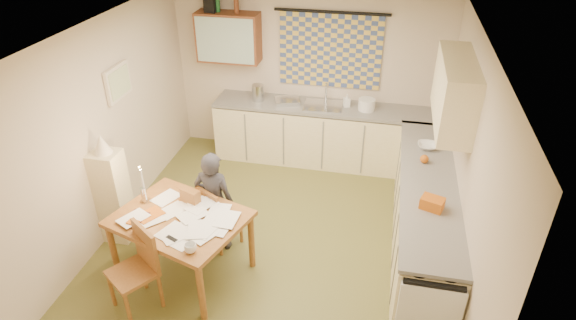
% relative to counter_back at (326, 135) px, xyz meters
% --- Properties ---
extents(floor, '(4.00, 4.50, 0.02)m').
position_rel_counter_back_xyz_m(floor, '(-0.32, -1.95, -0.46)').
color(floor, brown).
rests_on(floor, ground).
extents(ceiling, '(4.00, 4.50, 0.02)m').
position_rel_counter_back_xyz_m(ceiling, '(-0.32, -1.95, 2.06)').
color(ceiling, white).
rests_on(ceiling, floor).
extents(wall_back, '(4.00, 0.02, 2.50)m').
position_rel_counter_back_xyz_m(wall_back, '(-0.32, 0.31, 0.80)').
color(wall_back, beige).
rests_on(wall_back, floor).
extents(wall_front, '(4.00, 0.02, 2.50)m').
position_rel_counter_back_xyz_m(wall_front, '(-0.32, -4.21, 0.80)').
color(wall_front, beige).
rests_on(wall_front, floor).
extents(wall_left, '(0.02, 4.50, 2.50)m').
position_rel_counter_back_xyz_m(wall_left, '(-2.33, -1.95, 0.80)').
color(wall_left, beige).
rests_on(wall_left, floor).
extents(wall_right, '(0.02, 4.50, 2.50)m').
position_rel_counter_back_xyz_m(wall_right, '(1.69, -1.95, 0.80)').
color(wall_right, beige).
rests_on(wall_right, floor).
extents(window_blind, '(1.45, 0.03, 1.05)m').
position_rel_counter_back_xyz_m(window_blind, '(-0.02, 0.27, 1.20)').
color(window_blind, '#384B81').
rests_on(window_blind, wall_back).
extents(curtain_rod, '(1.60, 0.04, 0.04)m').
position_rel_counter_back_xyz_m(curtain_rod, '(-0.02, 0.25, 1.75)').
color(curtain_rod, black).
rests_on(curtain_rod, wall_back).
extents(wall_cabinet, '(0.90, 0.34, 0.70)m').
position_rel_counter_back_xyz_m(wall_cabinet, '(-1.47, 0.13, 1.35)').
color(wall_cabinet, '#5E2E18').
rests_on(wall_cabinet, wall_back).
extents(wall_cabinet_glass, '(0.84, 0.02, 0.64)m').
position_rel_counter_back_xyz_m(wall_cabinet_glass, '(-1.47, -0.04, 1.35)').
color(wall_cabinet_glass, '#99B2A5').
rests_on(wall_cabinet_glass, wall_back).
extents(upper_cabinet_right, '(0.34, 1.30, 0.70)m').
position_rel_counter_back_xyz_m(upper_cabinet_right, '(1.51, -1.40, 1.40)').
color(upper_cabinet_right, beige).
rests_on(upper_cabinet_right, wall_right).
extents(framed_print, '(0.04, 0.50, 0.40)m').
position_rel_counter_back_xyz_m(framed_print, '(-2.29, -1.55, 1.25)').
color(framed_print, beige).
rests_on(framed_print, wall_left).
extents(print_canvas, '(0.01, 0.42, 0.32)m').
position_rel_counter_back_xyz_m(print_canvas, '(-2.27, -1.55, 1.25)').
color(print_canvas, white).
rests_on(print_canvas, wall_left).
extents(counter_back, '(3.30, 0.62, 0.92)m').
position_rel_counter_back_xyz_m(counter_back, '(0.00, 0.00, 0.00)').
color(counter_back, beige).
rests_on(counter_back, floor).
extents(counter_right, '(0.62, 2.95, 0.92)m').
position_rel_counter_back_xyz_m(counter_right, '(1.38, -1.71, -0.00)').
color(counter_right, beige).
rests_on(counter_right, floor).
extents(stove, '(0.55, 0.55, 0.85)m').
position_rel_counter_back_xyz_m(stove, '(1.38, -2.98, -0.03)').
color(stove, white).
rests_on(stove, floor).
extents(sink, '(0.57, 0.48, 0.10)m').
position_rel_counter_back_xyz_m(sink, '(-0.05, 0.00, 0.43)').
color(sink, silver).
rests_on(sink, counter_back).
extents(tap, '(0.03, 0.03, 0.28)m').
position_rel_counter_back_xyz_m(tap, '(-0.04, 0.18, 0.61)').
color(tap, silver).
rests_on(tap, counter_back).
extents(dish_rack, '(0.42, 0.39, 0.06)m').
position_rel_counter_back_xyz_m(dish_rack, '(-0.59, 0.00, 0.50)').
color(dish_rack, silver).
rests_on(dish_rack, counter_back).
extents(kettle, '(0.21, 0.21, 0.24)m').
position_rel_counter_back_xyz_m(kettle, '(-1.03, 0.00, 0.59)').
color(kettle, silver).
rests_on(kettle, counter_back).
extents(mixing_bowl, '(0.27, 0.27, 0.16)m').
position_rel_counter_back_xyz_m(mixing_bowl, '(0.57, 0.00, 0.55)').
color(mixing_bowl, white).
rests_on(mixing_bowl, counter_back).
extents(soap_bottle, '(0.15, 0.15, 0.19)m').
position_rel_counter_back_xyz_m(soap_bottle, '(0.28, 0.05, 0.57)').
color(soap_bottle, white).
rests_on(soap_bottle, counter_back).
extents(bowl, '(0.28, 0.28, 0.06)m').
position_rel_counter_back_xyz_m(bowl, '(1.38, -0.96, 0.50)').
color(bowl, white).
rests_on(bowl, counter_right).
extents(orange_bag, '(0.26, 0.22, 0.12)m').
position_rel_counter_back_xyz_m(orange_bag, '(1.38, -2.22, 0.53)').
color(orange_bag, '#BF5A11').
rests_on(orange_bag, counter_right).
extents(fruit_orange, '(0.10, 0.10, 0.10)m').
position_rel_counter_back_xyz_m(fruit_orange, '(1.33, -1.33, 0.52)').
color(fruit_orange, '#BF5A11').
rests_on(fruit_orange, counter_right).
extents(speaker, '(0.18, 0.22, 0.26)m').
position_rel_counter_back_xyz_m(speaker, '(-1.69, 0.13, 1.83)').
color(speaker, black).
rests_on(speaker, wall_cabinet).
extents(bottle_green, '(0.08, 0.08, 0.26)m').
position_rel_counter_back_xyz_m(bottle_green, '(-1.61, 0.13, 1.83)').
color(bottle_green, '#195926').
rests_on(bottle_green, wall_cabinet).
extents(bottle_brown, '(0.07, 0.07, 0.26)m').
position_rel_counter_back_xyz_m(bottle_brown, '(-1.33, 0.13, 1.83)').
color(bottle_brown, '#5E2E18').
rests_on(bottle_brown, wall_cabinet).
extents(dining_table, '(1.54, 1.34, 0.75)m').
position_rel_counter_back_xyz_m(dining_table, '(-1.16, -2.68, -0.07)').
color(dining_table, brown).
rests_on(dining_table, floor).
extents(chair_far, '(0.51, 0.51, 0.82)m').
position_rel_counter_back_xyz_m(chair_far, '(-0.92, -2.15, -0.20)').
color(chair_far, brown).
rests_on(chair_far, floor).
extents(chair_near, '(0.57, 0.57, 0.91)m').
position_rel_counter_back_xyz_m(chair_near, '(-1.43, -3.25, -0.17)').
color(chair_near, brown).
rests_on(chair_near, floor).
extents(person, '(0.49, 0.35, 1.26)m').
position_rel_counter_back_xyz_m(person, '(-0.96, -2.19, 0.18)').
color(person, black).
rests_on(person, floor).
extents(shelf_stand, '(0.32, 0.30, 1.17)m').
position_rel_counter_back_xyz_m(shelf_stand, '(-2.16, -2.29, 0.13)').
color(shelf_stand, beige).
rests_on(shelf_stand, floor).
extents(lampshade, '(0.20, 0.20, 0.22)m').
position_rel_counter_back_xyz_m(lampshade, '(-2.16, -2.29, 0.83)').
color(lampshade, beige).
rests_on(lampshade, shelf_stand).
extents(letter_rack, '(0.24, 0.18, 0.16)m').
position_rel_counter_back_xyz_m(letter_rack, '(-1.13, -2.41, 0.38)').
color(letter_rack, brown).
rests_on(letter_rack, dining_table).
extents(mug, '(0.13, 0.13, 0.09)m').
position_rel_counter_back_xyz_m(mug, '(-0.83, -3.16, 0.34)').
color(mug, white).
rests_on(mug, dining_table).
extents(magazine, '(0.28, 0.33, 0.03)m').
position_rel_counter_back_xyz_m(magazine, '(-1.68, -2.81, 0.31)').
color(magazine, maroon).
rests_on(magazine, dining_table).
extents(book, '(0.44, 0.44, 0.02)m').
position_rel_counter_back_xyz_m(book, '(-1.54, -2.68, 0.31)').
color(book, '#BF5A11').
rests_on(book, dining_table).
extents(orange_box, '(0.13, 0.10, 0.04)m').
position_rel_counter_back_xyz_m(orange_box, '(-1.56, -2.91, 0.32)').
color(orange_box, '#BF5A11').
rests_on(orange_box, dining_table).
extents(eyeglasses, '(0.14, 0.09, 0.02)m').
position_rel_counter_back_xyz_m(eyeglasses, '(-1.08, -3.04, 0.31)').
color(eyeglasses, black).
rests_on(eyeglasses, dining_table).
extents(candle_holder, '(0.07, 0.07, 0.18)m').
position_rel_counter_back_xyz_m(candle_holder, '(-1.63, -2.51, 0.39)').
color(candle_holder, silver).
rests_on(candle_holder, dining_table).
extents(candle, '(0.03, 0.03, 0.22)m').
position_rel_counter_back_xyz_m(candle, '(-1.62, -2.50, 0.59)').
color(candle, white).
rests_on(candle, dining_table).
extents(candle_flame, '(0.02, 0.02, 0.02)m').
position_rel_counter_back_xyz_m(candle_flame, '(-1.65, -2.47, 0.71)').
color(candle_flame, '#FFCC66').
rests_on(candle_flame, dining_table).
extents(papers, '(1.22, 0.97, 0.03)m').
position_rel_counter_back_xyz_m(papers, '(-1.03, -2.72, 0.31)').
color(papers, white).
rests_on(papers, dining_table).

